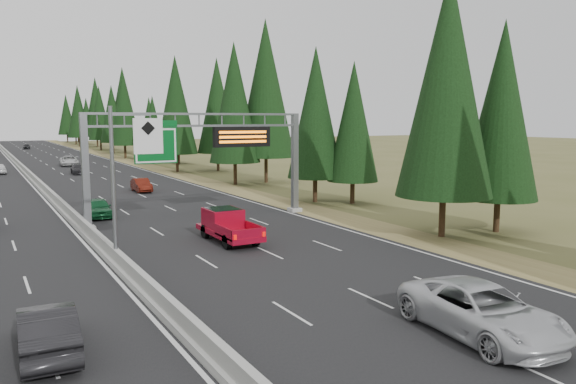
# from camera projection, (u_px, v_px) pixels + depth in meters

# --- Properties ---
(road) EXTENTS (32.00, 260.00, 0.08)m
(road) POSITION_uv_depth(u_px,v_px,m) (26.00, 174.00, 76.03)
(road) COLOR black
(road) RESTS_ON ground
(shoulder_right) EXTENTS (3.60, 260.00, 0.06)m
(shoulder_right) POSITION_uv_depth(u_px,v_px,m) (155.00, 168.00, 84.66)
(shoulder_right) COLOR olive
(shoulder_right) RESTS_ON ground
(median_barrier) EXTENTS (0.70, 260.00, 0.85)m
(median_barrier) POSITION_uv_depth(u_px,v_px,m) (26.00, 171.00, 75.98)
(median_barrier) COLOR gray
(median_barrier) RESTS_ON road
(sign_gantry) EXTENTS (16.75, 0.98, 7.80)m
(sign_gantry) POSITION_uv_depth(u_px,v_px,m) (209.00, 149.00, 40.64)
(sign_gantry) COLOR slate
(sign_gantry) RESTS_ON road
(hov_sign_pole) EXTENTS (2.80, 0.50, 8.00)m
(hov_sign_pole) POSITION_uv_depth(u_px,v_px,m) (125.00, 174.00, 28.10)
(hov_sign_pole) COLOR slate
(hov_sign_pole) RESTS_ON road
(tree_row_right) EXTENTS (11.79, 242.22, 18.86)m
(tree_row_right) POSITION_uv_depth(u_px,v_px,m) (226.00, 103.00, 70.19)
(tree_row_right) COLOR black
(tree_row_right) RESTS_ON ground
(silver_minivan) EXTENTS (3.44, 6.58, 1.77)m
(silver_minivan) POSITION_uv_depth(u_px,v_px,m) (482.00, 311.00, 19.08)
(silver_minivan) COLOR silver
(silver_minivan) RESTS_ON road
(red_pickup) EXTENTS (2.09, 5.85, 1.91)m
(red_pickup) POSITION_uv_depth(u_px,v_px,m) (226.00, 223.00, 34.21)
(red_pickup) COLOR black
(red_pickup) RESTS_ON road
(car_ahead_green) EXTENTS (1.93, 4.27, 1.42)m
(car_ahead_green) POSITION_uv_depth(u_px,v_px,m) (99.00, 208.00, 42.30)
(car_ahead_green) COLOR #114C26
(car_ahead_green) RESTS_ON road
(car_ahead_dkred) EXTENTS (1.57, 4.16, 1.35)m
(car_ahead_dkred) POSITION_uv_depth(u_px,v_px,m) (141.00, 185.00, 57.14)
(car_ahead_dkred) COLOR #57160C
(car_ahead_dkred) RESTS_ON road
(car_ahead_dkgrey) EXTENTS (2.15, 4.62, 1.31)m
(car_ahead_dkgrey) POSITION_uv_depth(u_px,v_px,m) (78.00, 169.00, 75.73)
(car_ahead_dkgrey) COLOR black
(car_ahead_dkgrey) RESTS_ON road
(car_ahead_white) EXTENTS (3.14, 5.91, 1.58)m
(car_ahead_white) POSITION_uv_depth(u_px,v_px,m) (69.00, 161.00, 89.00)
(car_ahead_white) COLOR silver
(car_ahead_white) RESTS_ON road
(car_ahead_far) EXTENTS (1.86, 3.90, 1.29)m
(car_ahead_far) POSITION_uv_depth(u_px,v_px,m) (27.00, 146.00, 138.79)
(car_ahead_far) COLOR black
(car_ahead_far) RESTS_ON road
(car_onc_near) EXTENTS (1.88, 4.88, 1.59)m
(car_onc_near) POSITION_uv_depth(u_px,v_px,m) (47.00, 330.00, 17.60)
(car_onc_near) COLOR black
(car_onc_near) RESTS_ON road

